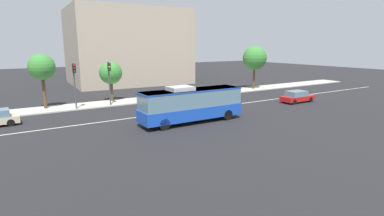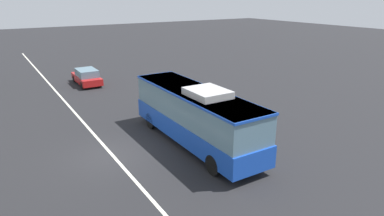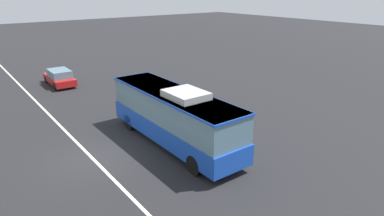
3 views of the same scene
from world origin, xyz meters
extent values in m
plane|color=black|center=(0.00, 0.00, 0.00)|extent=(160.00, 160.00, 0.00)
cube|color=silver|center=(0.00, 0.00, 0.01)|extent=(76.00, 0.16, 0.01)
cube|color=#1947B7|center=(-1.17, -4.49, 0.98)|extent=(10.01, 2.56, 1.10)
cube|color=slate|center=(-1.17, -4.49, 2.31)|extent=(9.81, 2.48, 1.58)
cube|color=#1947B7|center=(-1.17, -4.49, 3.04)|extent=(9.91, 2.53, 0.12)
cube|color=#B2B2B2|center=(-2.37, -4.48, 3.28)|extent=(2.21, 1.81, 0.36)
cylinder|color=black|center=(2.23, -3.41, 0.50)|extent=(1.00, 0.31, 1.00)
cylinder|color=black|center=(2.22, -5.61, 0.50)|extent=(1.00, 0.31, 1.00)
cylinder|color=black|center=(-4.57, -3.37, 0.50)|extent=(1.00, 0.31, 1.00)
cylinder|color=black|center=(-4.58, -5.57, 0.50)|extent=(1.00, 0.31, 1.00)
cube|color=#B21919|center=(15.50, -3.04, 0.52)|extent=(4.52, 1.85, 0.60)
cube|color=slate|center=(15.25, -3.03, 1.14)|extent=(2.54, 1.68, 0.64)
cylinder|color=black|center=(17.00, -2.25, 0.32)|extent=(0.64, 0.23, 0.64)
cylinder|color=black|center=(16.99, -3.85, 0.32)|extent=(0.64, 0.23, 0.64)
cylinder|color=black|center=(14.00, -2.22, 0.32)|extent=(0.64, 0.23, 0.64)
cylinder|color=black|center=(13.99, -3.82, 0.32)|extent=(0.64, 0.23, 0.64)
camera|label=1|loc=(-15.62, -27.75, 7.09)|focal=28.10mm
camera|label=2|loc=(-15.82, 4.89, 8.01)|focal=31.34mm
camera|label=3|loc=(-15.75, 5.29, 8.54)|focal=31.19mm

